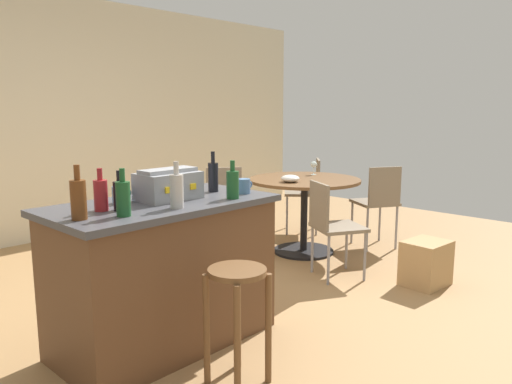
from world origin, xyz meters
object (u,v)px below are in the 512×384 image
object	(u,v)px
folding_chair_far	(308,189)
bottle_5	(123,198)
wine_glass	(314,165)
toolbox	(168,185)
bottle_2	(213,176)
bottle_1	(177,190)
folding_chair_left	(226,204)
cup_0	(120,195)
kitchen_island	(164,273)
bottle_4	(120,195)
folding_chair_near	(378,199)
dining_table	(304,196)
serving_bowl	(290,178)
bottle_3	(101,194)
cardboard_box	(426,263)
cup_1	(244,186)
folding_chair_right	(331,222)
bottle_6	(78,199)
bottle_0	(233,184)
wooden_stool	(237,302)

from	to	relation	value
folding_chair_far	bottle_5	xyz separation A→B (m)	(-3.26, -1.29, 0.49)
bottle_5	wine_glass	bearing A→B (deg)	17.52
toolbox	bottle_2	bearing A→B (deg)	2.37
bottle_1	bottle_5	xyz separation A→B (m)	(-0.32, 0.04, -0.00)
folding_chair_left	cup_0	distance (m)	2.04
bottle_1	kitchen_island	bearing A→B (deg)	75.44
bottle_1	bottle_4	world-z (taller)	bottle_1
folding_chair_near	wine_glass	distance (m)	0.76
dining_table	serving_bowl	distance (m)	0.35
bottle_3	cardboard_box	bearing A→B (deg)	-16.79
bottle_3	serving_bowl	bearing A→B (deg)	13.21
dining_table	wine_glass	bearing A→B (deg)	20.46
dining_table	bottle_5	xyz separation A→B (m)	(-2.56, -0.79, 0.42)
cardboard_box	cup_1	bearing A→B (deg)	159.88
folding_chair_right	cup_1	bearing A→B (deg)	-174.51
bottle_6	cup_1	world-z (taller)	bottle_6
bottle_6	bottle_0	bearing A→B (deg)	-8.69
folding_chair_near	bottle_4	bearing A→B (deg)	-176.86
folding_chair_near	toolbox	distance (m)	2.80
bottle_5	bottle_1	bearing A→B (deg)	-6.26
folding_chair_near	bottle_1	world-z (taller)	bottle_1
bottle_1	folding_chair_right	bearing A→B (deg)	5.72
kitchen_island	folding_chair_near	world-z (taller)	kitchen_island
folding_chair_near	cardboard_box	bearing A→B (deg)	-129.33
cardboard_box	cup_0	bearing A→B (deg)	159.29
toolbox	bottle_1	xyz separation A→B (m)	(-0.13, -0.25, 0.01)
folding_chair_far	bottle_4	bearing A→B (deg)	-160.40
bottle_6	cup_0	distance (m)	0.45
folding_chair_near	bottle_5	size ratio (longest dim) A/B	3.46
wine_glass	cardboard_box	distance (m)	1.64
wine_glass	folding_chair_far	bearing A→B (deg)	43.77
folding_chair_far	folding_chair_right	world-z (taller)	folding_chair_far
wooden_stool	bottle_6	distance (m)	0.98
bottle_1	folding_chair_left	bearing A→B (deg)	39.25
bottle_5	toolbox	bearing A→B (deg)	25.75
bottle_0	cardboard_box	world-z (taller)	bottle_0
folding_chair_far	bottle_6	distance (m)	3.69
folding_chair_right	bottle_4	xyz separation A→B (m)	(-2.04, 0.01, 0.50)
wooden_stool	bottle_0	world-z (taller)	bottle_0
dining_table	bottle_1	xyz separation A→B (m)	(-2.24, -0.83, 0.42)
dining_table	folding_chair_left	xyz separation A→B (m)	(-0.62, 0.49, -0.07)
folding_chair_far	folding_chair_right	xyz separation A→B (m)	(-1.15, -1.14, -0.03)
bottle_1	serving_bowl	size ratio (longest dim) A/B	1.48
folding_chair_far	folding_chair_near	bearing A→B (deg)	-92.67
wooden_stool	cup_0	xyz separation A→B (m)	(-0.18, 0.81, 0.50)
bottle_0	bottle_1	world-z (taller)	bottle_1
folding_chair_near	folding_chair_far	size ratio (longest dim) A/B	1.00
bottle_6	serving_bowl	distance (m)	2.57
folding_chair_right	bottle_2	size ratio (longest dim) A/B	3.10
cup_1	bottle_0	bearing A→B (deg)	-156.63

